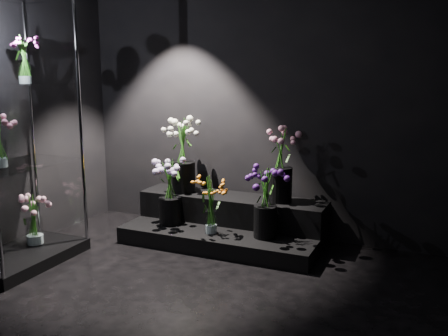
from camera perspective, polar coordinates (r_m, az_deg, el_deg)
The scene contains 11 objects.
floor at distance 3.80m, azimuth -6.63°, elevation -16.01°, with size 4.00×4.00×0.00m, color black.
wall_back at distance 5.21m, azimuth 4.24°, elevation 7.55°, with size 4.00×4.00×0.00m, color black.
display_riser at distance 5.15m, azimuth 0.39°, elevation -6.30°, with size 1.97×0.88×0.44m.
display_case at distance 4.70m, azimuth -22.85°, elevation 3.50°, with size 0.64×1.07×2.34m.
bouquet_orange_bells at distance 4.82m, azimuth -1.51°, elevation -4.13°, with size 0.32×0.32×0.56m.
bouquet_lilac at distance 5.11m, azimuth -6.23°, elevation -2.15°, with size 0.47×0.47×0.68m.
bouquet_purple at distance 4.69m, azimuth 4.79°, elevation -3.53°, with size 0.35×0.35×0.65m.
bouquet_cream_roses at distance 5.30m, azimuth -4.72°, elevation 1.94°, with size 0.41×0.41×0.78m.
bouquet_pink_roses at distance 4.93m, azimuth 6.44°, elevation 0.80°, with size 0.33×0.33×0.73m.
bouquet_case_magenta at distance 4.78m, azimuth -21.93°, elevation 11.49°, with size 0.24×0.24×0.41m.
bouquet_case_base_pink at distance 5.03m, azimuth -20.93°, elevation -5.43°, with size 0.37×0.37×0.48m.
Camera 1 is at (1.73, -2.90, 1.74)m, focal length 40.00 mm.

